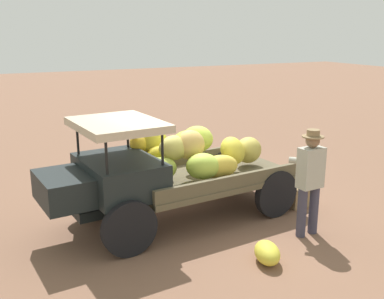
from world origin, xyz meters
TOP-DOWN VIEW (x-y plane):
  - ground_plane at (0.00, 0.00)m, footprint 60.00×60.00m
  - truck at (0.67, 0.27)m, footprint 4.56×2.08m
  - farmer at (-1.20, 1.72)m, footprint 0.53×0.47m
  - wooden_crate at (-1.86, 0.58)m, footprint 0.50×0.58m
  - loose_banana_bunch at (-0.09, 2.21)m, footprint 0.52×0.66m

SIDE VIEW (x-z plane):
  - ground_plane at x=0.00m, z-range 0.00..0.00m
  - loose_banana_bunch at x=-0.09m, z-range -0.01..0.31m
  - wooden_crate at x=-1.86m, z-range 0.00..0.37m
  - truck at x=0.67m, z-range 0.01..1.87m
  - farmer at x=-1.20m, z-range 0.12..1.86m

